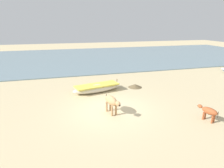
{
  "coord_description": "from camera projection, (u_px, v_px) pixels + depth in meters",
  "views": [
    {
      "loc": [
        -2.45,
        -9.31,
        4.54
      ],
      "look_at": [
        0.85,
        2.73,
        0.6
      ],
      "focal_mm": 30.48,
      "sensor_mm": 36.0,
      "label": 1
    }
  ],
  "objects": [
    {
      "name": "debris_pile_0",
      "position": [
        135.0,
        86.0,
        14.27
      ],
      "size": [
        1.43,
        1.43,
        0.25
      ],
      "primitive_type": "cone",
      "rotation": [
        0.0,
        0.0,
        3.73
      ],
      "color": "brown",
      "rests_on": "ground"
    },
    {
      "name": "cow_adult_tan",
      "position": [
        112.0,
        101.0,
        9.91
      ],
      "size": [
        0.66,
        1.46,
        0.96
      ],
      "rotation": [
        0.0,
        0.0,
        4.94
      ],
      "color": "tan",
      "rests_on": "ground"
    },
    {
      "name": "calf_near_rust",
      "position": [
        209.0,
        111.0,
        9.21
      ],
      "size": [
        0.53,
        1.06,
        0.7
      ],
      "rotation": [
        0.0,
        0.0,
        1.87
      ],
      "color": "#9E4C28",
      "rests_on": "ground"
    },
    {
      "name": "fishing_boat_0",
      "position": [
        97.0,
        88.0,
        13.27
      ],
      "size": [
        3.63,
        1.81,
        0.73
      ],
      "rotation": [
        0.0,
        0.0,
        0.22
      ],
      "color": "beige",
      "rests_on": "ground"
    },
    {
      "name": "ground",
      "position": [
        110.0,
        110.0,
        10.54
      ],
      "size": [
        80.0,
        80.0,
        0.0
      ],
      "primitive_type": "plane",
      "color": "#CCB789"
    },
    {
      "name": "sea_water",
      "position": [
        78.0,
        58.0,
        26.64
      ],
      "size": [
        60.0,
        20.0,
        0.08
      ],
      "primitive_type": "cube",
      "color": "slate",
      "rests_on": "ground"
    }
  ]
}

